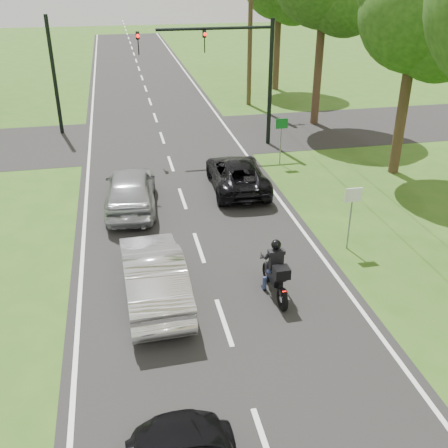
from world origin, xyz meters
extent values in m
plane|color=#2D5818|center=(0.00, 0.00, 0.00)|extent=(140.00, 140.00, 0.00)
cube|color=black|center=(0.00, 10.00, 0.01)|extent=(8.00, 100.00, 0.01)
cube|color=black|center=(0.00, 16.00, 0.01)|extent=(60.00, 7.00, 0.01)
torus|color=black|center=(1.62, 1.65, 0.31)|extent=(0.14, 0.61, 0.61)
torus|color=black|center=(1.65, 0.27, 0.31)|extent=(0.16, 0.67, 0.67)
cube|color=black|center=(1.63, 1.05, 0.58)|extent=(0.28, 0.88, 0.28)
sphere|color=black|center=(1.62, 1.28, 0.75)|extent=(0.31, 0.31, 0.31)
cube|color=black|center=(1.64, 0.73, 0.75)|extent=(0.33, 0.52, 0.09)
cube|color=#FF0C07|center=(1.65, 0.17, 0.60)|extent=(0.09, 0.03, 0.05)
cylinder|color=silver|center=(1.79, 0.55, 0.29)|extent=(0.10, 0.74, 0.08)
cylinder|color=black|center=(1.62, 1.47, 0.92)|extent=(0.57, 0.05, 0.03)
cube|color=black|center=(1.64, 0.45, 1.03)|extent=(0.41, 0.38, 0.30)
cube|color=black|center=(1.63, 0.91, 1.15)|extent=(0.37, 0.21, 0.55)
sphere|color=black|center=(1.63, 0.98, 1.58)|extent=(0.28, 0.28, 0.28)
cylinder|color=navy|center=(1.42, 1.21, 0.22)|extent=(0.11, 0.11, 0.42)
cylinder|color=navy|center=(1.83, 1.22, 0.22)|extent=(0.11, 0.11, 0.42)
imported|color=black|center=(2.32, 8.57, 0.64)|extent=(2.28, 4.63, 1.26)
imported|color=silver|center=(-1.65, 1.46, 0.76)|extent=(1.74, 4.60, 1.50)
imported|color=#A6AAAE|center=(-1.98, 7.50, 0.78)|extent=(2.16, 4.66, 1.54)
cylinder|color=black|center=(5.20, 14.00, 3.00)|extent=(0.20, 0.20, 6.00)
cylinder|color=black|center=(2.50, 14.00, 5.60)|extent=(5.40, 0.14, 0.14)
imported|color=black|center=(2.00, 14.00, 5.05)|extent=(0.16, 0.36, 1.00)
imported|color=black|center=(-1.00, 14.00, 5.05)|extent=(0.16, 0.36, 1.00)
sphere|color=#FF0C07|center=(2.00, 13.82, 5.38)|extent=(0.16, 0.16, 0.16)
sphere|color=#FF0C07|center=(-1.00, 13.82, 5.38)|extent=(0.16, 0.16, 0.16)
cylinder|color=black|center=(-5.20, 18.00, 3.00)|extent=(0.20, 0.20, 6.00)
cylinder|color=#4B3B22|center=(6.20, 22.00, 5.00)|extent=(0.28, 0.28, 10.00)
cylinder|color=slate|center=(4.70, 3.00, 1.00)|extent=(0.05, 0.05, 2.00)
cube|color=silver|center=(4.70, 2.97, 1.90)|extent=(0.55, 0.04, 0.45)
cylinder|color=slate|center=(4.90, 11.00, 1.00)|extent=(0.05, 0.05, 2.00)
cube|color=#0C591E|center=(4.90, 10.97, 1.90)|extent=(0.55, 0.04, 0.45)
cylinder|color=#332316|center=(9.50, 9.00, 2.94)|extent=(0.44, 0.44, 5.88)
sphere|color=#1A3B10|center=(9.50, 9.00, 6.51)|extent=(4.50, 4.50, 4.50)
sphere|color=#1A3B10|center=(10.25, 8.40, 5.78)|extent=(3.60, 3.60, 3.60)
cylinder|color=#332316|center=(8.80, 17.00, 3.50)|extent=(0.44, 0.44, 7.00)
cylinder|color=#332316|center=(9.20, 26.00, 3.22)|extent=(0.44, 0.44, 6.44)
camera|label=1|loc=(-2.22, -10.71, 8.38)|focal=42.00mm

